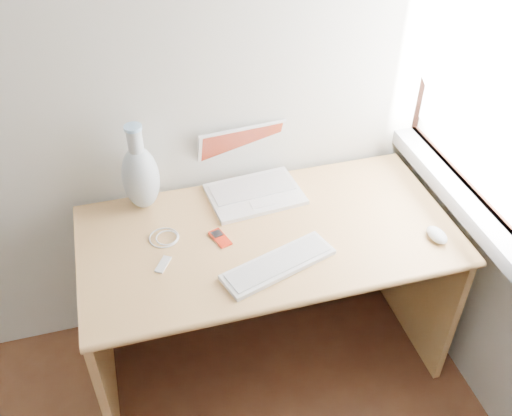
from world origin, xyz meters
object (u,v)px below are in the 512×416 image
object	(u,v)px
external_keyboard	(278,264)
vase	(140,175)
laptop	(252,178)
desk	(261,258)

from	to	relation	value
external_keyboard	vase	bearing A→B (deg)	113.70
external_keyboard	vase	size ratio (longest dim) A/B	1.19
vase	laptop	bearing A→B (deg)	-1.33
external_keyboard	desk	bearing A→B (deg)	69.08
laptop	vase	size ratio (longest dim) A/B	1.06
desk	laptop	size ratio (longest dim) A/B	3.63
desk	external_keyboard	xyz separation A→B (m)	(-0.01, -0.26, 0.22)
desk	external_keyboard	bearing A→B (deg)	-93.22
desk	laptop	distance (m)	0.32
desk	vase	distance (m)	0.57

